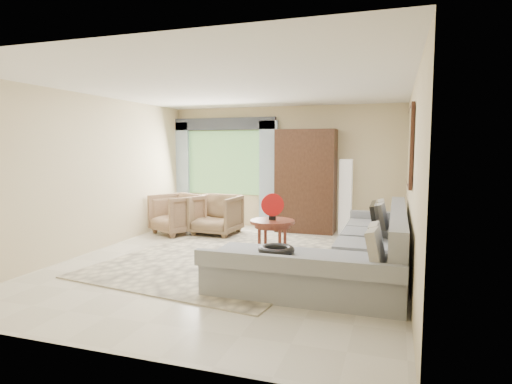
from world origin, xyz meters
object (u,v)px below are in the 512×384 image
(armchair_right, at_px, (216,215))
(potted_plant, at_px, (176,213))
(coffee_table, at_px, (272,241))
(armoire, at_px, (306,181))
(armchair_left, at_px, (177,214))
(floor_lamp, at_px, (346,197))
(tv_screen, at_px, (376,220))
(sectional_sofa, at_px, (352,257))

(armchair_right, relative_size, potted_plant, 1.48)
(coffee_table, distance_m, armoire, 2.68)
(armchair_left, relative_size, floor_lamp, 0.59)
(tv_screen, xyz_separation_m, armchair_right, (-3.13, 1.58, -0.32))
(floor_lamp, bearing_deg, tv_screen, -74.49)
(armchair_left, xyz_separation_m, armoire, (2.43, 1.02, 0.65))
(coffee_table, relative_size, armchair_right, 0.76)
(armchair_left, height_order, floor_lamp, floor_lamp)
(armchair_right, bearing_deg, armoire, 31.78)
(tv_screen, height_order, armchair_left, tv_screen)
(sectional_sofa, height_order, coffee_table, sectional_sofa)
(coffee_table, bearing_deg, potted_plant, 141.47)
(sectional_sofa, bearing_deg, tv_screen, 58.48)
(coffee_table, height_order, armchair_left, armchair_left)
(sectional_sofa, distance_m, coffee_table, 1.24)
(floor_lamp, bearing_deg, armchair_left, -161.53)
(coffee_table, xyz_separation_m, potted_plant, (-2.88, 2.29, -0.05))
(potted_plant, bearing_deg, armchair_left, -59.51)
(sectional_sofa, relative_size, potted_plant, 5.85)
(armchair_left, distance_m, floor_lamp, 3.42)
(coffee_table, distance_m, armchair_left, 2.92)
(potted_plant, bearing_deg, floor_lamp, 5.62)
(armchair_left, distance_m, potted_plant, 0.84)
(potted_plant, xyz_separation_m, armoire, (2.85, 0.30, 0.75))
(sectional_sofa, distance_m, potted_plant, 4.84)
(tv_screen, xyz_separation_m, floor_lamp, (-0.70, 2.52, 0.03))
(tv_screen, distance_m, floor_lamp, 2.62)
(sectional_sofa, xyz_separation_m, armchair_right, (-2.86, 2.01, 0.12))
(sectional_sofa, height_order, armoire, armoire)
(potted_plant, bearing_deg, armoire, 5.99)
(armchair_right, xyz_separation_m, potted_plant, (-1.22, 0.58, -0.10))
(armchair_right, bearing_deg, armchair_left, -167.27)
(sectional_sofa, xyz_separation_m, coffee_table, (-1.20, 0.31, 0.06))
(armchair_left, distance_m, armchair_right, 0.81)
(coffee_table, height_order, floor_lamp, floor_lamp)
(coffee_table, bearing_deg, tv_screen, 5.01)
(coffee_table, relative_size, armoire, 0.32)
(tv_screen, bearing_deg, armchair_left, 159.80)
(sectional_sofa, distance_m, armoire, 3.24)
(tv_screen, xyz_separation_m, coffee_table, (-1.47, -0.13, -0.37))
(sectional_sofa, distance_m, armchair_right, 3.50)
(tv_screen, distance_m, armchair_right, 3.52)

